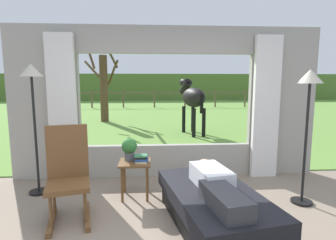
% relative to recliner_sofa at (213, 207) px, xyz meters
% --- Properties ---
extents(back_wall_with_window, '(5.20, 0.12, 2.55)m').
position_rel_recliner_sofa_xyz_m(back_wall_with_window, '(-0.43, 1.73, 1.03)').
color(back_wall_with_window, '#9E998E').
rests_on(back_wall_with_window, ground_plane).
extents(curtain_panel_left, '(0.44, 0.10, 2.40)m').
position_rel_recliner_sofa_xyz_m(curtain_panel_left, '(-2.12, 1.59, 0.98)').
color(curtain_panel_left, silver).
rests_on(curtain_panel_left, ground_plane).
extents(curtain_panel_right, '(0.44, 0.10, 2.40)m').
position_rel_recliner_sofa_xyz_m(curtain_panel_right, '(1.26, 1.59, 0.98)').
color(curtain_panel_right, silver).
rests_on(curtain_panel_right, ground_plane).
extents(outdoor_pasture_lawn, '(36.00, 21.68, 0.02)m').
position_rel_recliner_sofa_xyz_m(outdoor_pasture_lawn, '(-0.43, 12.63, -0.21)').
color(outdoor_pasture_lawn, olive).
rests_on(outdoor_pasture_lawn, ground_plane).
extents(distant_hill_ridge, '(36.00, 2.00, 2.40)m').
position_rel_recliner_sofa_xyz_m(distant_hill_ridge, '(-0.43, 22.47, 0.98)').
color(distant_hill_ridge, '#516E2F').
rests_on(distant_hill_ridge, ground_plane).
extents(recliner_sofa, '(1.20, 1.84, 0.42)m').
position_rel_recliner_sofa_xyz_m(recliner_sofa, '(0.00, 0.00, 0.00)').
color(recliner_sofa, black).
rests_on(recliner_sofa, ground_plane).
extents(reclining_person, '(0.45, 1.43, 0.22)m').
position_rel_recliner_sofa_xyz_m(reclining_person, '(0.00, -0.05, 0.30)').
color(reclining_person, silver).
rests_on(reclining_person, recliner_sofa).
extents(rocking_chair, '(0.61, 0.77, 1.12)m').
position_rel_recliner_sofa_xyz_m(rocking_chair, '(-1.69, 0.31, 0.33)').
color(rocking_chair, brown).
rests_on(rocking_chair, ground_plane).
extents(side_table, '(0.44, 0.44, 0.52)m').
position_rel_recliner_sofa_xyz_m(side_table, '(-0.93, 0.85, 0.21)').
color(side_table, brown).
rests_on(side_table, ground_plane).
extents(potted_plant, '(0.22, 0.22, 0.32)m').
position_rel_recliner_sofa_xyz_m(potted_plant, '(-1.01, 0.91, 0.48)').
color(potted_plant, '#4C5156').
rests_on(potted_plant, side_table).
extents(book_stack, '(0.20, 0.17, 0.11)m').
position_rel_recliner_sofa_xyz_m(book_stack, '(-0.84, 0.80, 0.36)').
color(book_stack, beige).
rests_on(book_stack, side_table).
extents(floor_lamp_left, '(0.32, 0.32, 1.89)m').
position_rel_recliner_sofa_xyz_m(floor_lamp_left, '(-2.37, 1.09, 1.31)').
color(floor_lamp_left, black).
rests_on(floor_lamp_left, ground_plane).
extents(floor_lamp_right, '(0.32, 0.32, 1.80)m').
position_rel_recliner_sofa_xyz_m(floor_lamp_right, '(1.34, 0.50, 1.23)').
color(floor_lamp_right, black).
rests_on(floor_lamp_right, ground_plane).
extents(horse, '(0.84, 1.82, 1.73)m').
position_rel_recliner_sofa_xyz_m(horse, '(0.61, 5.46, 0.94)').
color(horse, black).
rests_on(horse, outdoor_pasture_lawn).
extents(pasture_tree, '(1.44, 1.47, 3.43)m').
position_rel_recliner_sofa_xyz_m(pasture_tree, '(-2.60, 8.38, 1.30)').
color(pasture_tree, '#4C3823').
rests_on(pasture_tree, outdoor_pasture_lawn).
extents(pasture_fence_line, '(16.10, 0.10, 1.10)m').
position_rel_recliner_sofa_xyz_m(pasture_fence_line, '(-0.43, 14.65, 0.53)').
color(pasture_fence_line, brown).
rests_on(pasture_fence_line, outdoor_pasture_lawn).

